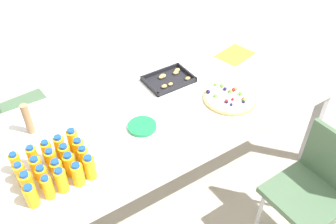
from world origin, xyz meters
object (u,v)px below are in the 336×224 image
Objects in this scene: juice_bottle_15 at (16,164)px; juice_bottle_18 at (60,146)px; juice_bottle_3 at (78,174)px; juice_bottle_4 at (90,167)px; fruit_pizza at (230,98)px; party_table at (145,121)px; juice_bottle_8 at (70,165)px; juice_bottle_7 at (57,171)px; paper_folder at (235,55)px; juice_bottle_10 at (21,174)px; juice_bottle_12 at (52,160)px; juice_bottle_19 at (73,140)px; chair_near_right at (315,185)px; snack_tray at (169,79)px; juice_bottle_2 at (61,181)px; juice_bottle_6 at (43,177)px; juice_bottle_1 at (48,188)px; juice_bottle_17 at (47,152)px; plate_stack at (142,126)px; cardboard_tube at (28,119)px; juice_bottle_14 at (79,150)px; juice_bottle_9 at (84,158)px; juice_bottle_13 at (65,155)px; juice_bottle_5 at (28,184)px; juice_bottle_16 at (33,157)px; juice_bottle_0 at (31,196)px; juice_bottle_11 at (37,168)px.

juice_bottle_18 is (0.23, -0.00, -0.00)m from juice_bottle_15.
juice_bottle_3 is 0.95× the size of juice_bottle_4.
juice_bottle_4 is 0.43× the size of fruit_pizza.
juice_bottle_18 is (-0.07, 0.23, -0.00)m from juice_bottle_4.
party_table is 18.17× the size of juice_bottle_8.
juice_bottle_7 is 0.52× the size of paper_folder.
paper_folder is at bearing 11.39° from juice_bottle_10.
juice_bottle_12 is 0.16m from juice_bottle_19.
juice_bottle_19 is (-1.12, 0.80, 0.32)m from chair_near_right.
snack_tray is at bearing 19.35° from juice_bottle_12.
juice_bottle_2 reaches higher than juice_bottle_3.
snack_tray is at bearing 16.56° from juice_bottle_18.
snack_tray is (0.79, 0.26, -0.06)m from juice_bottle_19.
juice_bottle_4 is 1.06× the size of juice_bottle_12.
juice_bottle_12 is at bearing -169.42° from party_table.
snack_tray is (1.01, 0.40, -0.05)m from juice_bottle_6.
juice_bottle_10 is (-0.08, 0.15, 0.00)m from juice_bottle_1.
juice_bottle_17 is (-0.07, 0.15, -0.00)m from juice_bottle_8.
cardboard_tube is at bearing 149.83° from plate_stack.
juice_bottle_2 reaches higher than juice_bottle_17.
juice_bottle_14 is at bearing 43.94° from juice_bottle_2.
juice_bottle_1 is at bearing -160.79° from juice_bottle_9.
juice_bottle_9 is (0.22, -0.01, 0.01)m from juice_bottle_6.
juice_bottle_2 is 1.10× the size of juice_bottle_13.
juice_bottle_16 is (0.08, 0.15, 0.00)m from juice_bottle_5.
juice_bottle_19 reaches higher than juice_bottle_6.
juice_bottle_9 is 0.44× the size of fruit_pizza.
juice_bottle_9 is at bearing -157.22° from party_table.
juice_bottle_9 reaches higher than juice_bottle_13.
juice_bottle_4 is at bearing -19.89° from juice_bottle_6.
juice_bottle_10 is at bearing 62.07° from chair_near_right.
juice_bottle_0 is 0.92× the size of juice_bottle_5.
cardboard_tube is 0.76× the size of paper_folder.
juice_bottle_9 reaches higher than juice_bottle_15.
juice_bottle_7 is 0.21m from juice_bottle_19.
snack_tray is 0.50m from plate_stack.
paper_folder is at bearing -15.50° from chair_near_right.
juice_bottle_15 is (-0.30, 0.23, -0.00)m from juice_bottle_4.
juice_bottle_4 is 0.11m from juice_bottle_8.
juice_bottle_4 is 0.52m from cardboard_tube.
juice_bottle_17 is at bearing 113.74° from juice_bottle_8.
juice_bottle_5 reaches higher than juice_bottle_18.
juice_bottle_15 is 0.56× the size of paper_folder.
juice_bottle_2 is 0.58× the size of paper_folder.
juice_bottle_3 is 0.98× the size of juice_bottle_14.
juice_bottle_2 is 1.10× the size of juice_bottle_11.
juice_bottle_8 reaches higher than fruit_pizza.
cardboard_tube reaches higher than juice_bottle_15.
juice_bottle_18 is (-0.07, 0.15, -0.01)m from juice_bottle_9.
juice_bottle_18 reaches higher than juice_bottle_13.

